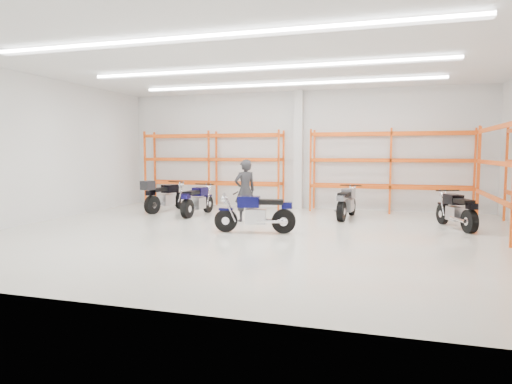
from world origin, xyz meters
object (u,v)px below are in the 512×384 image
(motorcycle_main, at_px, (258,214))
(motorcycle_back_c, at_px, (346,203))
(motorcycle_back_a, at_px, (163,197))
(motorcycle_back_b, at_px, (197,201))
(structural_column, at_px, (299,150))
(motorcycle_back_d, at_px, (457,212))
(standing_man, at_px, (245,191))

(motorcycle_main, distance_m, motorcycle_back_c, 3.86)
(motorcycle_main, xyz_separation_m, motorcycle_back_a, (-4.47, 3.06, 0.06))
(motorcycle_back_b, bearing_deg, structural_column, 46.63)
(structural_column, bearing_deg, motorcycle_back_a, -150.07)
(motorcycle_back_d, bearing_deg, standing_man, -176.84)
(motorcycle_back_b, bearing_deg, motorcycle_back_c, 8.58)
(motorcycle_back_d, xyz_separation_m, standing_man, (-6.17, -0.34, 0.47))
(motorcycle_back_d, relative_size, structural_column, 0.46)
(motorcycle_back_a, xyz_separation_m, standing_man, (3.50, -1.23, 0.41))
(motorcycle_back_d, bearing_deg, motorcycle_main, -157.31)
(motorcycle_main, bearing_deg, motorcycle_back_b, 139.13)
(motorcycle_back_a, xyz_separation_m, motorcycle_back_d, (9.67, -0.89, -0.07))
(structural_column, bearing_deg, motorcycle_back_c, -48.43)
(motorcycle_main, height_order, motorcycle_back_a, motorcycle_back_a)
(motorcycle_back_c, height_order, standing_man, standing_man)
(standing_man, distance_m, structural_column, 4.10)
(motorcycle_back_d, bearing_deg, structural_column, 146.75)
(motorcycle_back_b, xyz_separation_m, motorcycle_back_c, (4.95, 0.75, 0.00))
(motorcycle_back_a, height_order, motorcycle_back_b, motorcycle_back_a)
(motorcycle_main, relative_size, motorcycle_back_b, 1.02)
(motorcycle_back_d, xyz_separation_m, structural_column, (-5.24, 3.44, 1.75))
(motorcycle_back_a, distance_m, structural_column, 5.38)
(standing_man, bearing_deg, motorcycle_main, 75.56)
(motorcycle_back_d, relative_size, standing_man, 1.07)
(motorcycle_back_c, relative_size, standing_man, 1.12)
(motorcycle_main, relative_size, motorcycle_back_a, 0.97)
(motorcycle_back_c, bearing_deg, motorcycle_back_a, -177.95)
(standing_man, bearing_deg, motorcycle_back_d, 140.66)
(motorcycle_back_b, distance_m, standing_man, 2.14)
(structural_column, bearing_deg, motorcycle_back_b, -133.37)
(motorcycle_back_d, height_order, structural_column, structural_column)
(motorcycle_back_c, distance_m, standing_man, 3.36)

